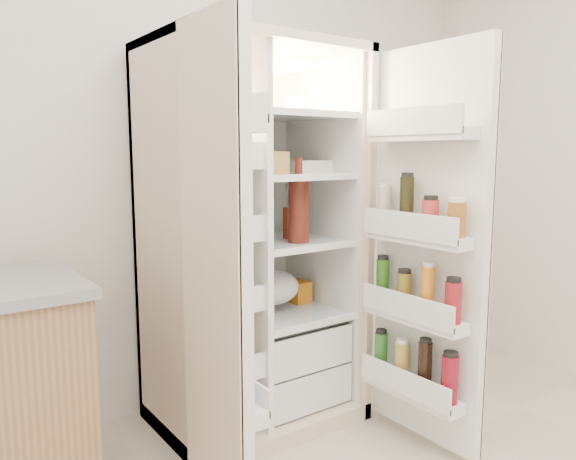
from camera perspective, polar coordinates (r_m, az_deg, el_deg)
wall_back at (r=2.84m, az=-11.17°, el=8.78°), size 4.00×0.02×2.70m
refrigerator at (r=2.68m, az=-3.91°, el=-4.08°), size 0.92×0.70×1.80m
freezer_door at (r=1.89m, az=-7.47°, el=-4.67°), size 0.15×0.40×1.72m
fridge_door at (r=2.45m, az=14.28°, el=-2.57°), size 0.17×0.58×1.72m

